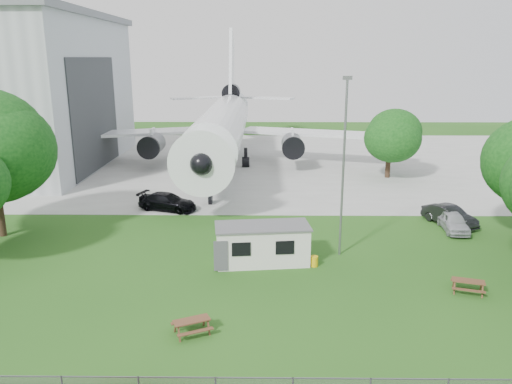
{
  "coord_description": "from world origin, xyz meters",
  "views": [
    {
      "loc": [
        2.75,
        -26.21,
        13.24
      ],
      "look_at": [
        2.38,
        8.0,
        4.0
      ],
      "focal_mm": 35.0,
      "sensor_mm": 36.0,
      "label": 1
    }
  ],
  "objects_px": {
    "airliner": "(223,124)",
    "site_cabin": "(263,244)",
    "picnic_west": "(192,333)",
    "picnic_east": "(467,292)"
  },
  "relations": [
    {
      "from": "airliner",
      "to": "site_cabin",
      "type": "xyz_separation_m",
      "value": [
        4.85,
        -31.1,
        -3.96
      ]
    },
    {
      "from": "picnic_west",
      "to": "picnic_east",
      "type": "relative_size",
      "value": 1.0
    },
    {
      "from": "site_cabin",
      "to": "picnic_east",
      "type": "height_order",
      "value": "site_cabin"
    },
    {
      "from": "airliner",
      "to": "site_cabin",
      "type": "distance_m",
      "value": 31.73
    },
    {
      "from": "picnic_west",
      "to": "site_cabin",
      "type": "bearing_deg",
      "value": 44.03
    },
    {
      "from": "airliner",
      "to": "site_cabin",
      "type": "height_order",
      "value": "airliner"
    },
    {
      "from": "airliner",
      "to": "picnic_west",
      "type": "bearing_deg",
      "value": -88.09
    },
    {
      "from": "picnic_east",
      "to": "picnic_west",
      "type": "bearing_deg",
      "value": -146.29
    },
    {
      "from": "site_cabin",
      "to": "picnic_west",
      "type": "height_order",
      "value": "site_cabin"
    },
    {
      "from": "airliner",
      "to": "site_cabin",
      "type": "bearing_deg",
      "value": -81.14
    }
  ]
}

